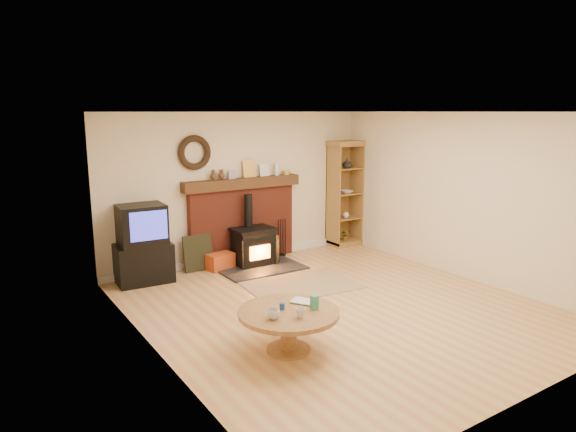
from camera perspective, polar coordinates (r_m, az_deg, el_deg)
ground at (r=7.11m, az=5.46°, el=-9.99°), size 5.50×5.50×0.00m
room_shell at (r=6.74m, az=5.11°, el=3.92°), size 5.02×5.52×2.61m
chimney_breast at (r=9.04m, az=-5.07°, el=-0.03°), size 2.20×0.22×1.78m
wood_stove at (r=8.80m, az=-3.79°, el=-3.56°), size 1.40×1.00×1.22m
area_rug at (r=7.91m, az=1.51°, el=-7.66°), size 1.76×1.29×0.01m
tv_unit at (r=8.21m, az=-15.84°, el=-3.17°), size 0.87×0.63×1.22m
curio_cabinet at (r=10.11m, az=6.24°, el=2.49°), size 0.66×0.48×2.06m
firelog_box at (r=8.71m, az=-7.52°, el=-5.03°), size 0.48×0.34×0.27m
leaning_painting at (r=8.66m, az=-9.95°, el=-4.05°), size 0.51×0.14×0.60m
fire_tools at (r=9.38m, az=-0.76°, el=-3.60°), size 0.19×0.16×0.70m
coffee_table at (r=5.72m, az=0.09°, el=-11.30°), size 1.12×1.12×0.63m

